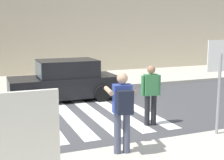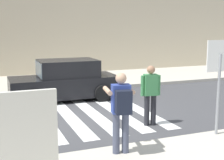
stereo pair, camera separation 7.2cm
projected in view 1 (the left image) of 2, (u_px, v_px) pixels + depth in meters
The scene contains 13 objects.
ground_plane at pixel (93, 113), 10.20m from camera, with size 120.00×120.00×0.00m, color #424244.
sidewalk_far at pixel (55, 82), 15.67m from camera, with size 60.00×4.80×0.14m, color beige.
building_facade_far at pixel (38, 26), 19.22m from camera, with size 56.00×4.00×5.71m, color beige.
crosswalk_stripe_0 at pixel (42, 117), 9.79m from camera, with size 0.44×5.20×0.01m, color silver.
crosswalk_stripe_1 at pixel (67, 114), 10.08m from camera, with size 0.44×5.20×0.01m, color silver.
crosswalk_stripe_2 at pixel (91, 112), 10.38m from camera, with size 0.44×5.20×0.01m, color silver.
crosswalk_stripe_3 at pixel (113, 109), 10.68m from camera, with size 0.44×5.20×0.01m, color silver.
crosswalk_stripe_4 at pixel (134, 107), 10.97m from camera, with size 0.44×5.20×0.01m, color silver.
stop_sign at pixel (220, 67), 7.56m from camera, with size 0.76×0.08×2.34m.
photographer_with_backpack at pixel (122, 106), 6.44m from camera, with size 0.67×0.90×1.72m.
pedestrian_crossing at pixel (151, 92), 8.82m from camera, with size 0.57×0.30×1.72m.
parked_car_black at pixel (65, 81), 12.05m from camera, with size 4.10×1.92×1.55m.
advertising_board at pixel (27, 137), 5.27m from camera, with size 1.10×0.11×1.60m.
Camera 1 is at (-3.13, -9.38, 2.77)m, focal length 50.00 mm.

